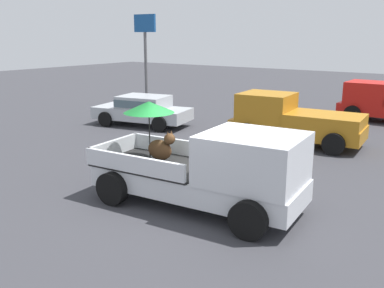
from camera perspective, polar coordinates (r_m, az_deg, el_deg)
ground_plane at (r=10.26m, az=0.60°, el=-8.15°), size 80.00×80.00×0.00m
pickup_truck_main at (r=9.75m, az=2.77°, el=-3.30°), size 5.20×2.61×2.35m
pickup_truck_far at (r=16.28m, az=13.15°, el=3.20°), size 4.93×2.47×1.80m
parked_sedan_near at (r=19.09m, az=-6.63°, el=4.70°), size 4.57×2.62×1.33m
motel_sign at (r=23.09m, az=-6.29°, el=13.29°), size 1.40×0.16×4.98m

